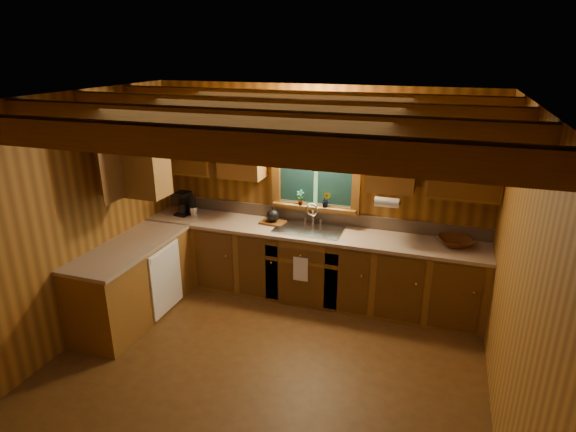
% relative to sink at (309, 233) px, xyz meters
% --- Properties ---
extents(room, '(4.20, 4.20, 4.20)m').
position_rel_sink_xyz_m(room, '(0.00, -1.60, 0.44)').
color(room, '#4E2F12').
rests_on(room, ground).
extents(ceiling_beams, '(4.20, 2.54, 0.18)m').
position_rel_sink_xyz_m(ceiling_beams, '(0.00, -1.60, 1.63)').
color(ceiling_beams, brown).
rests_on(ceiling_beams, room).
extents(base_cabinets, '(4.20, 2.22, 0.86)m').
position_rel_sink_xyz_m(base_cabinets, '(-0.49, -0.32, -0.43)').
color(base_cabinets, brown).
rests_on(base_cabinets, ground).
extents(countertop, '(4.20, 2.24, 0.04)m').
position_rel_sink_xyz_m(countertop, '(-0.48, -0.31, 0.02)').
color(countertop, '#9E856D').
rests_on(countertop, base_cabinets).
extents(backsplash, '(4.20, 0.02, 0.16)m').
position_rel_sink_xyz_m(backsplash, '(0.00, 0.28, 0.12)').
color(backsplash, gray).
rests_on(backsplash, room).
extents(dishwasher_panel, '(0.02, 0.60, 0.80)m').
position_rel_sink_xyz_m(dishwasher_panel, '(-1.47, -0.92, -0.43)').
color(dishwasher_panel, white).
rests_on(dishwasher_panel, base_cabinets).
extents(upper_cabinets, '(4.19, 1.77, 0.78)m').
position_rel_sink_xyz_m(upper_cabinets, '(-0.56, -0.18, 0.98)').
color(upper_cabinets, brown).
rests_on(upper_cabinets, room).
extents(window, '(1.12, 0.08, 1.00)m').
position_rel_sink_xyz_m(window, '(0.00, 0.26, 0.67)').
color(window, brown).
rests_on(window, room).
extents(window_sill, '(1.06, 0.14, 0.04)m').
position_rel_sink_xyz_m(window_sill, '(0.00, 0.22, 0.26)').
color(window_sill, brown).
rests_on(window_sill, room).
extents(wall_sconce, '(0.45, 0.21, 0.17)m').
position_rel_sink_xyz_m(wall_sconce, '(0.00, 0.14, 1.31)').
color(wall_sconce, black).
rests_on(wall_sconce, room).
extents(paper_towel_roll, '(0.27, 0.11, 0.11)m').
position_rel_sink_xyz_m(paper_towel_roll, '(0.92, -0.07, 0.51)').
color(paper_towel_roll, white).
rests_on(paper_towel_roll, upper_cabinets).
extents(dish_towel, '(0.18, 0.01, 0.30)m').
position_rel_sink_xyz_m(dish_towel, '(0.00, -0.34, -0.34)').
color(dish_towel, white).
rests_on(dish_towel, base_cabinets).
extents(sink, '(0.82, 0.48, 0.43)m').
position_rel_sink_xyz_m(sink, '(0.00, 0.00, 0.00)').
color(sink, silver).
rests_on(sink, countertop).
extents(coffee_maker, '(0.17, 0.22, 0.31)m').
position_rel_sink_xyz_m(coffee_maker, '(-1.73, 0.02, 0.20)').
color(coffee_maker, black).
rests_on(coffee_maker, countertop).
extents(utensil_crock, '(0.11, 0.11, 0.30)m').
position_rel_sink_xyz_m(utensil_crock, '(-1.57, -0.03, 0.12)').
color(utensil_crock, silver).
rests_on(utensil_crock, countertop).
extents(cutting_board, '(0.32, 0.25, 0.03)m').
position_rel_sink_xyz_m(cutting_board, '(-0.49, 0.06, 0.06)').
color(cutting_board, '#523111').
rests_on(cutting_board, countertop).
extents(teakettle, '(0.16, 0.16, 0.20)m').
position_rel_sink_xyz_m(teakettle, '(-0.49, 0.06, 0.15)').
color(teakettle, black).
rests_on(teakettle, cutting_board).
extents(wicker_basket, '(0.45, 0.45, 0.09)m').
position_rel_sink_xyz_m(wicker_basket, '(1.69, 0.05, 0.09)').
color(wicker_basket, '#48230C').
rests_on(wicker_basket, countertop).
extents(potted_plant_left, '(0.11, 0.08, 0.20)m').
position_rel_sink_xyz_m(potted_plant_left, '(-0.17, 0.18, 0.38)').
color(potted_plant_left, '#523111').
rests_on(potted_plant_left, window_sill).
extents(potted_plant_right, '(0.12, 0.10, 0.20)m').
position_rel_sink_xyz_m(potted_plant_right, '(0.15, 0.20, 0.38)').
color(potted_plant_right, '#523111').
rests_on(potted_plant_right, window_sill).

